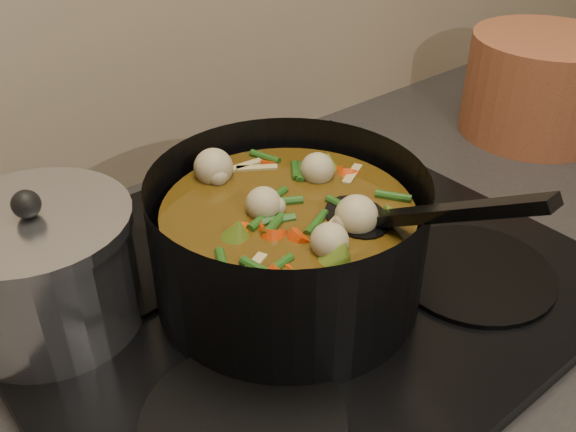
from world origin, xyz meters
TOP-DOWN VIEW (x-y plane):
  - stovetop at (0.00, 1.93)m, footprint 0.62×0.54m
  - stockpot at (-0.02, 1.91)m, footprint 0.31×0.39m
  - saucepan at (-0.23, 2.03)m, footprint 0.19×0.19m
  - terracotta_crock at (0.57, 1.99)m, footprint 0.30×0.30m

SIDE VIEW (x-z plane):
  - stovetop at x=0.00m, z-range 0.91..0.93m
  - terracotta_crock at x=0.57m, z-range 0.91..1.07m
  - saucepan at x=-0.23m, z-range 0.92..1.07m
  - stockpot at x=-0.02m, z-range 0.89..1.10m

